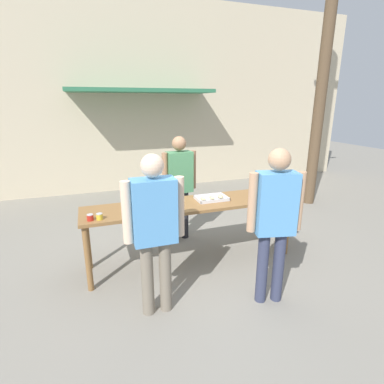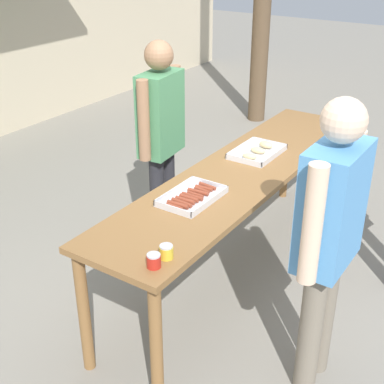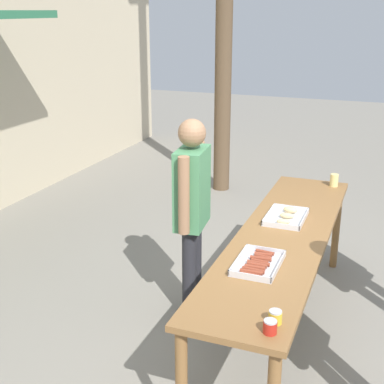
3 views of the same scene
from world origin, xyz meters
name	(u,v)px [view 1 (image 1 of 3)]	position (x,y,z in m)	size (l,w,h in m)	color
ground_plane	(192,260)	(0.00, 0.00, 0.00)	(24.00, 24.00, 0.00)	gray
building_facade_back	(138,98)	(0.00, 3.98, 2.26)	(12.00, 1.11, 4.50)	beige
serving_table	(192,210)	(0.00, 0.00, 0.77)	(2.87, 0.65, 0.87)	brown
food_tray_sausages	(148,205)	(-0.58, 0.04, 0.88)	(0.43, 0.28, 0.04)	silver
food_tray_buns	(212,198)	(0.31, 0.04, 0.88)	(0.43, 0.30, 0.06)	silver
condiment_jar_mustard	(90,217)	(-1.30, -0.21, 0.90)	(0.07, 0.07, 0.07)	#B22319
condiment_jar_ketchup	(99,216)	(-1.20, -0.21, 0.90)	(0.07, 0.07, 0.07)	gold
beer_cup	(284,193)	(1.30, -0.21, 0.92)	(0.08, 0.08, 0.12)	#DBC67A
person_server_behind_table	(179,179)	(0.06, 0.75, 1.00)	(0.56, 0.26, 1.67)	#232328
person_customer_holding_hotdog	(154,223)	(-0.70, -0.88, 1.01)	(0.62, 0.23, 1.70)	#756B5B
person_customer_with_cup	(275,214)	(0.53, -1.11, 1.04)	(0.58, 0.31, 1.73)	#333851
utility_pole	(328,32)	(3.30, 1.56, 3.43)	(1.10, 0.23, 6.71)	brown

